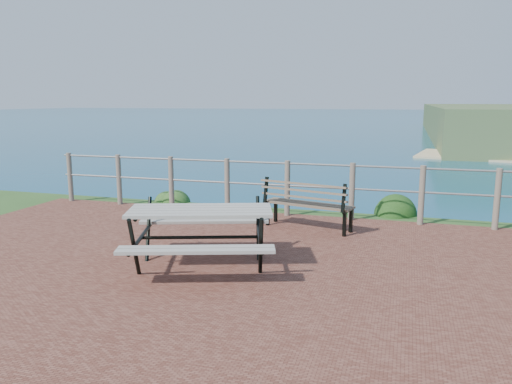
{
  "coord_description": "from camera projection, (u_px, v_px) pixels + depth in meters",
  "views": [
    {
      "loc": [
        2.03,
        -5.26,
        2.08
      ],
      "look_at": [
        -0.07,
        1.64,
        0.75
      ],
      "focal_mm": 35.0,
      "sensor_mm": 36.0,
      "label": 1
    }
  ],
  "objects": [
    {
      "name": "ground",
      "position": [
        221.0,
        278.0,
        5.9
      ],
      "size": [
        10.0,
        7.0,
        0.12
      ],
      "primitive_type": "cube",
      "color": "brown",
      "rests_on": "ground"
    },
    {
      "name": "shrub_lip_east",
      "position": [
        400.0,
        214.0,
        9.25
      ],
      "size": [
        0.79,
        0.79,
        0.54
      ],
      "primitive_type": "ellipsoid",
      "color": "#173C12",
      "rests_on": "ground"
    },
    {
      "name": "ocean",
      "position": [
        404.0,
        106.0,
        194.08
      ],
      "size": [
        1200.0,
        1200.0,
        0.0
      ],
      "primitive_type": "plane",
      "color": "#136472",
      "rests_on": "ground"
    },
    {
      "name": "picnic_table",
      "position": [
        201.0,
        232.0,
        6.19
      ],
      "size": [
        1.89,
        1.46,
        0.74
      ],
      "rotation": [
        0.0,
        0.0,
        0.33
      ],
      "color": "gray",
      "rests_on": "ground"
    },
    {
      "name": "safety_railing",
      "position": [
        287.0,
        185.0,
        8.95
      ],
      "size": [
        9.4,
        0.1,
        1.0
      ],
      "color": "#6B5B4C",
      "rests_on": "ground"
    },
    {
      "name": "shrub_lip_west",
      "position": [
        176.0,
        201.0,
        10.49
      ],
      "size": [
        0.75,
        0.75,
        0.49
      ],
      "primitive_type": "ellipsoid",
      "color": "#1D481B",
      "rests_on": "ground"
    },
    {
      "name": "park_bench",
      "position": [
        309.0,
        197.0,
        8.03
      ],
      "size": [
        1.51,
        0.72,
        0.83
      ],
      "rotation": [
        0.0,
        0.0,
        -0.25
      ],
      "color": "brown",
      "rests_on": "ground"
    }
  ]
}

